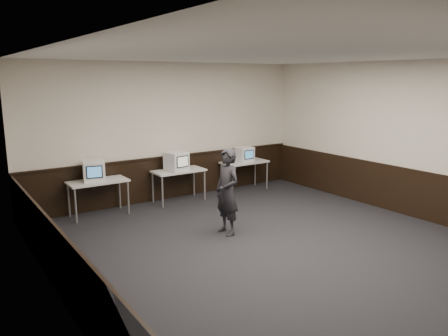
# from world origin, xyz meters

# --- Properties ---
(floor) EXTENTS (8.00, 8.00, 0.00)m
(floor) POSITION_xyz_m (0.00, 0.00, 0.00)
(floor) COLOR black
(floor) RESTS_ON ground
(ceiling) EXTENTS (8.00, 8.00, 0.00)m
(ceiling) POSITION_xyz_m (0.00, 0.00, 3.20)
(ceiling) COLOR white
(ceiling) RESTS_ON back_wall
(back_wall) EXTENTS (7.00, 0.00, 7.00)m
(back_wall) POSITION_xyz_m (0.00, 4.00, 1.60)
(back_wall) COLOR beige
(back_wall) RESTS_ON ground
(left_wall) EXTENTS (0.00, 8.00, 8.00)m
(left_wall) POSITION_xyz_m (-3.50, 0.00, 1.60)
(left_wall) COLOR beige
(left_wall) RESTS_ON ground
(right_wall) EXTENTS (0.00, 8.00, 8.00)m
(right_wall) POSITION_xyz_m (3.50, 0.00, 1.60)
(right_wall) COLOR beige
(right_wall) RESTS_ON ground
(wainscot_back) EXTENTS (6.98, 0.04, 1.00)m
(wainscot_back) POSITION_xyz_m (0.00, 3.98, 0.50)
(wainscot_back) COLOR black
(wainscot_back) RESTS_ON back_wall
(wainscot_left) EXTENTS (0.04, 7.98, 1.00)m
(wainscot_left) POSITION_xyz_m (-3.48, 0.00, 0.50)
(wainscot_left) COLOR black
(wainscot_left) RESTS_ON left_wall
(wainscot_right) EXTENTS (0.04, 7.98, 1.00)m
(wainscot_right) POSITION_xyz_m (3.48, 0.00, 0.50)
(wainscot_right) COLOR black
(wainscot_right) RESTS_ON right_wall
(wainscot_rail) EXTENTS (6.98, 0.06, 0.04)m
(wainscot_rail) POSITION_xyz_m (0.00, 3.96, 1.02)
(wainscot_rail) COLOR black
(wainscot_rail) RESTS_ON wainscot_back
(desk_left) EXTENTS (1.20, 0.60, 0.75)m
(desk_left) POSITION_xyz_m (-1.90, 3.60, 0.68)
(desk_left) COLOR silver
(desk_left) RESTS_ON ground
(desk_center) EXTENTS (1.20, 0.60, 0.75)m
(desk_center) POSITION_xyz_m (0.00, 3.60, 0.68)
(desk_center) COLOR silver
(desk_center) RESTS_ON ground
(desk_right) EXTENTS (1.20, 0.60, 0.75)m
(desk_right) POSITION_xyz_m (1.90, 3.60, 0.68)
(desk_right) COLOR silver
(desk_right) RESTS_ON ground
(emac_left) EXTENTS (0.52, 0.54, 0.43)m
(emac_left) POSITION_xyz_m (-1.97, 3.61, 0.96)
(emac_left) COLOR white
(emac_left) RESTS_ON desk_left
(emac_center) EXTENTS (0.50, 0.52, 0.44)m
(emac_center) POSITION_xyz_m (-0.07, 3.57, 0.97)
(emac_center) COLOR white
(emac_center) RESTS_ON desk_center
(emac_right) EXTENTS (0.39, 0.42, 0.38)m
(emac_right) POSITION_xyz_m (1.88, 3.57, 0.94)
(emac_right) COLOR white
(emac_right) RESTS_ON desk_right
(person) EXTENTS (0.40, 0.59, 1.60)m
(person) POSITION_xyz_m (-0.30, 1.18, 0.80)
(person) COLOR black
(person) RESTS_ON ground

